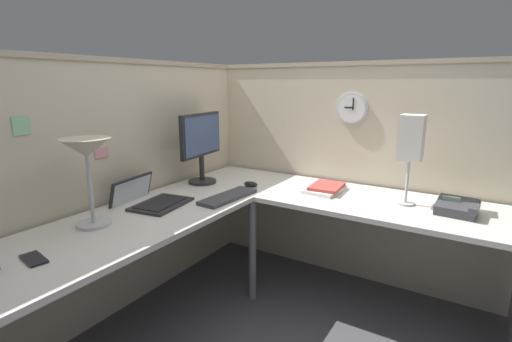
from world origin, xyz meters
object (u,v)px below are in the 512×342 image
at_px(monitor, 201,143).
at_px(computer_mouse, 251,184).
at_px(desk_lamp_paper, 411,140).
at_px(keyboard, 228,197).
at_px(cell_phone, 34,259).
at_px(book_stack, 325,188).
at_px(laptop, 148,199).
at_px(office_phone, 458,208).
at_px(desk_lamp_dome, 87,155).
at_px(wall_clock, 352,109).

height_order(monitor, computer_mouse, monitor).
bearing_deg(desk_lamp_paper, keyboard, 115.80).
height_order(cell_phone, book_stack, book_stack).
relative_size(cell_phone, book_stack, 0.48).
height_order(laptop, keyboard, laptop).
distance_m(office_phone, desk_lamp_paper, 0.45).
bearing_deg(book_stack, desk_lamp_dome, 146.91).
relative_size(monitor, computer_mouse, 4.81).
bearing_deg(computer_mouse, monitor, 106.30).
relative_size(laptop, book_stack, 1.43).
relative_size(computer_mouse, wall_clock, 0.47).
relative_size(book_stack, desk_lamp_paper, 0.56).
height_order(office_phone, desk_lamp_paper, desk_lamp_paper).
height_order(cell_phone, wall_clock, wall_clock).
bearing_deg(book_stack, laptop, 134.64).
relative_size(laptop, desk_lamp_dome, 0.96).
distance_m(monitor, desk_lamp_paper, 1.37).
distance_m(desk_lamp_dome, office_phone, 1.97).
xyz_separation_m(keyboard, desk_lamp_paper, (0.47, -0.96, 0.37)).
distance_m(laptop, book_stack, 1.14).
bearing_deg(keyboard, monitor, 64.77).
relative_size(cell_phone, desk_lamp_paper, 0.27).
xyz_separation_m(keyboard, office_phone, (0.42, -1.25, 0.03)).
bearing_deg(desk_lamp_dome, monitor, 3.75).
bearing_deg(wall_clock, computer_mouse, 131.17).
bearing_deg(desk_lamp_dome, laptop, 4.88).
xyz_separation_m(monitor, desk_lamp_paper, (0.26, -1.34, 0.09)).
bearing_deg(book_stack, wall_clock, -9.47).
bearing_deg(desk_lamp_dome, wall_clock, -28.84).
xyz_separation_m(monitor, cell_phone, (-1.30, -0.19, -0.29)).
bearing_deg(monitor, cell_phone, -171.65).
bearing_deg(desk_lamp_paper, monitor, 100.97).
height_order(computer_mouse, cell_phone, computer_mouse).
height_order(keyboard, wall_clock, wall_clock).
bearing_deg(book_stack, cell_phone, 157.50).
relative_size(desk_lamp_dome, cell_phone, 3.09).
distance_m(computer_mouse, book_stack, 0.51).
bearing_deg(keyboard, desk_lamp_paper, -60.80).
xyz_separation_m(office_phone, wall_clock, (0.36, 0.73, 0.49)).
distance_m(laptop, wall_clock, 1.50).
distance_m(monitor, wall_clock, 1.09).
relative_size(cell_phone, wall_clock, 0.65).
relative_size(keyboard, wall_clock, 1.95).
relative_size(cell_phone, office_phone, 0.66).
height_order(computer_mouse, wall_clock, wall_clock).
height_order(desk_lamp_dome, wall_clock, wall_clock).
bearing_deg(book_stack, computer_mouse, 108.05).
height_order(monitor, laptop, monitor).
bearing_deg(office_phone, book_stack, 86.82).
relative_size(office_phone, book_stack, 0.74).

